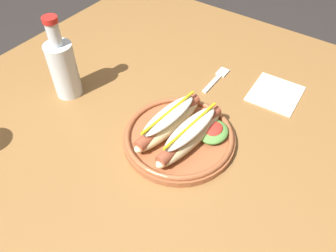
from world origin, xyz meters
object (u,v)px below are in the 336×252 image
at_px(hot_dog_plate, 181,133).
at_px(napkin, 275,93).
at_px(glass_bottle, 63,67).
at_px(fork, 217,78).

relative_size(hot_dog_plate, napkin, 1.93).
xyz_separation_m(glass_bottle, napkin, (0.30, -0.44, -0.08)).
height_order(fork, glass_bottle, glass_bottle).
bearing_deg(fork, hot_dog_plate, -170.97).
bearing_deg(napkin, glass_bottle, 124.35).
bearing_deg(fork, napkin, -79.22).
distance_m(hot_dog_plate, napkin, 0.30).
xyz_separation_m(fork, glass_bottle, (-0.27, 0.29, 0.08)).
xyz_separation_m(hot_dog_plate, fork, (0.24, 0.04, -0.02)).
height_order(glass_bottle, napkin, glass_bottle).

